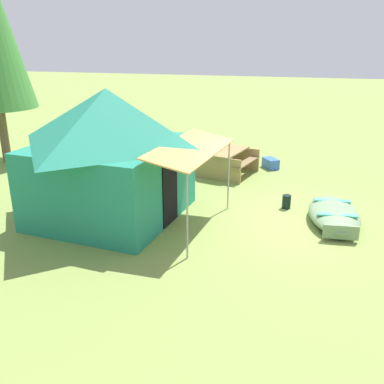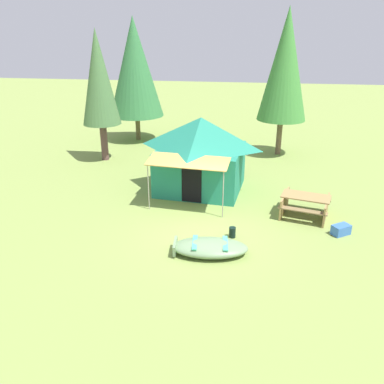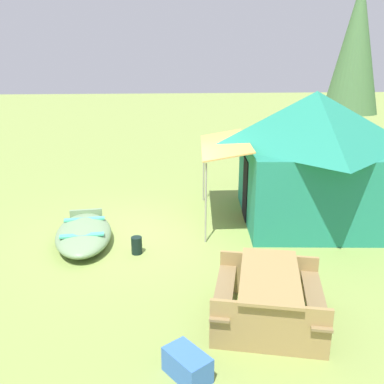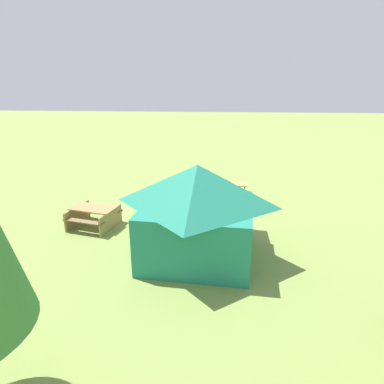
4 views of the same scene
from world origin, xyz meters
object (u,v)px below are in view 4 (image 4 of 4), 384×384
(canvas_cabin_tent, at_px, (197,211))
(beached_rowboat, at_px, (182,196))
(cooler_box, at_px, (80,209))
(fuel_can, at_px, (166,205))
(picnic_table, at_px, (94,215))

(canvas_cabin_tent, bearing_deg, beached_rowboat, -79.31)
(cooler_box, bearing_deg, fuel_can, -167.98)
(picnic_table, height_order, cooler_box, picnic_table)
(canvas_cabin_tent, height_order, fuel_can, canvas_cabin_tent)
(canvas_cabin_tent, xyz_separation_m, picnic_table, (3.96, -1.96, -1.06))
(picnic_table, relative_size, cooler_box, 3.39)
(canvas_cabin_tent, height_order, cooler_box, canvas_cabin_tent)
(beached_rowboat, bearing_deg, fuel_can, 61.42)
(fuel_can, bearing_deg, canvas_cabin_tent, 111.52)
(canvas_cabin_tent, relative_size, cooler_box, 7.65)
(beached_rowboat, xyz_separation_m, picnic_table, (3.01, 3.06, 0.27))
(fuel_can, bearing_deg, beached_rowboat, -118.58)
(picnic_table, bearing_deg, fuel_can, -140.81)
(picnic_table, relative_size, fuel_can, 5.69)
(picnic_table, distance_m, cooler_box, 1.63)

